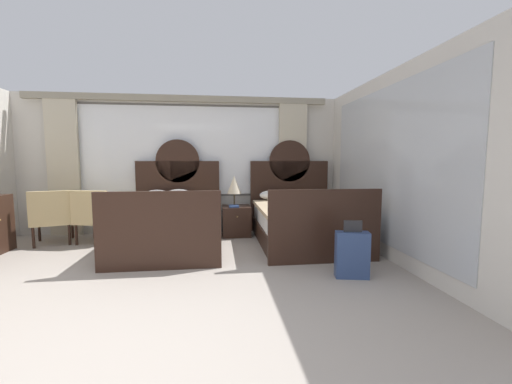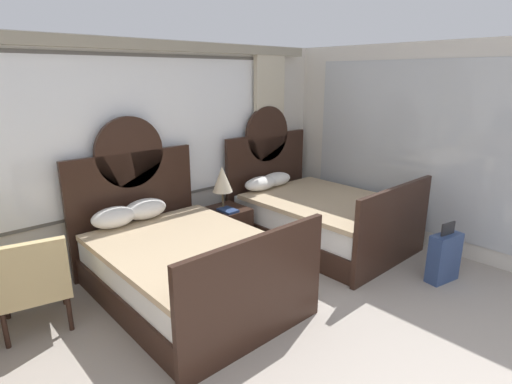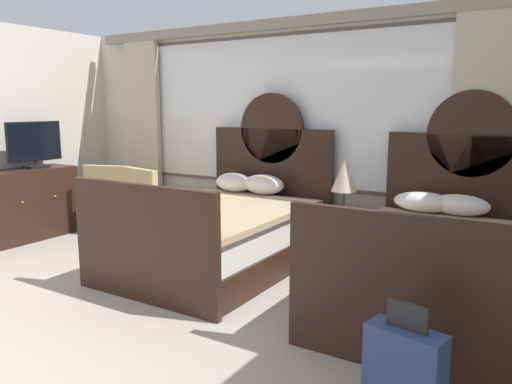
{
  "view_description": "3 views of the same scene",
  "coord_description": "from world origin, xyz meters",
  "px_view_note": "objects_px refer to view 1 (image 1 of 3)",
  "views": [
    {
      "loc": [
        0.65,
        -2.22,
        1.43
      ],
      "look_at": [
        1.25,
        2.57,
        0.95
      ],
      "focal_mm": 22.45,
      "sensor_mm": 36.0,
      "label": 1
    },
    {
      "loc": [
        -2.14,
        -0.26,
        2.3
      ],
      "look_at": [
        0.99,
        3.18,
        0.94
      ],
      "focal_mm": 28.37,
      "sensor_mm": 36.0,
      "label": 2
    },
    {
      "loc": [
        2.86,
        -0.97,
        1.68
      ],
      "look_at": [
        0.63,
        2.66,
        0.94
      ],
      "focal_mm": 34.59,
      "sensor_mm": 36.0,
      "label": 3
    }
  ],
  "objects_px": {
    "bed_near_mirror": "(302,221)",
    "suitcase_on_floor": "(352,254)",
    "armchair_by_window_left": "(96,214)",
    "armchair_by_window_centre": "(52,215)",
    "bed_near_window": "(171,224)",
    "book_on_nightstand": "(234,206)",
    "nightstand_between_beds": "(236,221)",
    "table_lamp_on_nightstand": "(234,185)"
  },
  "relations": [
    {
      "from": "nightstand_between_beds",
      "to": "table_lamp_on_nightstand",
      "type": "distance_m",
      "value": 0.69
    },
    {
      "from": "bed_near_window",
      "to": "armchair_by_window_left",
      "type": "height_order",
      "value": "bed_near_window"
    },
    {
      "from": "nightstand_between_beds",
      "to": "armchair_by_window_centre",
      "type": "xyz_separation_m",
      "value": [
        -3.16,
        -0.27,
        0.22
      ]
    },
    {
      "from": "bed_near_window",
      "to": "armchair_by_window_centre",
      "type": "height_order",
      "value": "bed_near_window"
    },
    {
      "from": "bed_near_mirror",
      "to": "armchair_by_window_centre",
      "type": "distance_m",
      "value": 4.29
    },
    {
      "from": "nightstand_between_beds",
      "to": "book_on_nightstand",
      "type": "xyz_separation_m",
      "value": [
        -0.05,
        -0.11,
        0.3
      ]
    },
    {
      "from": "book_on_nightstand",
      "to": "suitcase_on_floor",
      "type": "xyz_separation_m",
      "value": [
        1.31,
        -2.29,
        -0.29
      ]
    },
    {
      "from": "nightstand_between_beds",
      "to": "table_lamp_on_nightstand",
      "type": "bearing_deg",
      "value": 152.57
    },
    {
      "from": "armchair_by_window_left",
      "to": "table_lamp_on_nightstand",
      "type": "bearing_deg",
      "value": 6.87
    },
    {
      "from": "bed_near_window",
      "to": "book_on_nightstand",
      "type": "height_order",
      "value": "bed_near_window"
    },
    {
      "from": "nightstand_between_beds",
      "to": "suitcase_on_floor",
      "type": "height_order",
      "value": "suitcase_on_floor"
    },
    {
      "from": "bed_near_mirror",
      "to": "suitcase_on_floor",
      "type": "distance_m",
      "value": 1.73
    },
    {
      "from": "table_lamp_on_nightstand",
      "to": "armchair_by_window_centre",
      "type": "height_order",
      "value": "table_lamp_on_nightstand"
    },
    {
      "from": "nightstand_between_beds",
      "to": "table_lamp_on_nightstand",
      "type": "xyz_separation_m",
      "value": [
        -0.04,
        0.02,
        0.68
      ]
    },
    {
      "from": "book_on_nightstand",
      "to": "armchair_by_window_centre",
      "type": "relative_size",
      "value": 0.28
    },
    {
      "from": "bed_near_mirror",
      "to": "book_on_nightstand",
      "type": "distance_m",
      "value": 1.31
    },
    {
      "from": "bed_near_window",
      "to": "nightstand_between_beds",
      "type": "bearing_deg",
      "value": 30.92
    },
    {
      "from": "nightstand_between_beds",
      "to": "armchair_by_window_left",
      "type": "bearing_deg",
      "value": -173.66
    },
    {
      "from": "bed_near_window",
      "to": "bed_near_mirror",
      "type": "bearing_deg",
      "value": -0.07
    },
    {
      "from": "armchair_by_window_left",
      "to": "bed_near_window",
      "type": "bearing_deg",
      "value": -16.7
    },
    {
      "from": "table_lamp_on_nightstand",
      "to": "bed_near_mirror",
      "type": "bearing_deg",
      "value": -31.14
    },
    {
      "from": "book_on_nightstand",
      "to": "armchair_by_window_centre",
      "type": "bearing_deg",
      "value": -176.96
    },
    {
      "from": "bed_near_window",
      "to": "armchair_by_window_left",
      "type": "relative_size",
      "value": 2.44
    },
    {
      "from": "suitcase_on_floor",
      "to": "table_lamp_on_nightstand",
      "type": "bearing_deg",
      "value": 118.26
    },
    {
      "from": "armchair_by_window_left",
      "to": "bed_near_mirror",
      "type": "bearing_deg",
      "value": -6.43
    },
    {
      "from": "armchair_by_window_left",
      "to": "armchair_by_window_centre",
      "type": "height_order",
      "value": "same"
    },
    {
      "from": "nightstand_between_beds",
      "to": "book_on_nightstand",
      "type": "relative_size",
      "value": 2.17
    },
    {
      "from": "armchair_by_window_left",
      "to": "armchair_by_window_centre",
      "type": "distance_m",
      "value": 0.71
    },
    {
      "from": "bed_near_window",
      "to": "book_on_nightstand",
      "type": "relative_size",
      "value": 8.72
    },
    {
      "from": "armchair_by_window_centre",
      "to": "suitcase_on_floor",
      "type": "bearing_deg",
      "value": -25.73
    },
    {
      "from": "armchair_by_window_centre",
      "to": "nightstand_between_beds",
      "type": "bearing_deg",
      "value": 4.89
    },
    {
      "from": "book_on_nightstand",
      "to": "nightstand_between_beds",
      "type": "bearing_deg",
      "value": 64.18
    },
    {
      "from": "bed_near_mirror",
      "to": "book_on_nightstand",
      "type": "height_order",
      "value": "bed_near_mirror"
    },
    {
      "from": "table_lamp_on_nightstand",
      "to": "suitcase_on_floor",
      "type": "relative_size",
      "value": 0.82
    },
    {
      "from": "nightstand_between_beds",
      "to": "armchair_by_window_left",
      "type": "xyz_separation_m",
      "value": [
        -2.45,
        -0.27,
        0.22
      ]
    },
    {
      "from": "table_lamp_on_nightstand",
      "to": "armchair_by_window_centre",
      "type": "xyz_separation_m",
      "value": [
        -3.12,
        -0.29,
        -0.46
      ]
    },
    {
      "from": "bed_near_mirror",
      "to": "suitcase_on_floor",
      "type": "relative_size",
      "value": 3.19
    },
    {
      "from": "bed_near_mirror",
      "to": "armchair_by_window_left",
      "type": "bearing_deg",
      "value": 173.57
    },
    {
      "from": "table_lamp_on_nightstand",
      "to": "armchair_by_window_left",
      "type": "xyz_separation_m",
      "value": [
        -2.41,
        -0.29,
        -0.46
      ]
    },
    {
      "from": "bed_near_window",
      "to": "table_lamp_on_nightstand",
      "type": "distance_m",
      "value": 1.41
    },
    {
      "from": "bed_near_window",
      "to": "suitcase_on_floor",
      "type": "relative_size",
      "value": 3.19
    },
    {
      "from": "bed_near_window",
      "to": "armchair_by_window_centre",
      "type": "bearing_deg",
      "value": 168.85
    }
  ]
}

